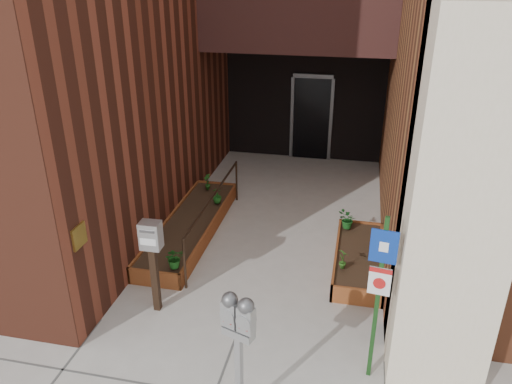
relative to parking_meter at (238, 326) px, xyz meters
The scene contains 14 objects.
ground 1.80m from the parking_meter, 106.93° to the left, with size 80.00×80.00×0.00m, color #9E9991.
planter_left 4.50m from the parking_meter, 116.15° to the left, with size 0.90×3.60×0.30m.
planter_right 3.80m from the parking_meter, 70.08° to the left, with size 0.80×2.20×0.30m.
handrail 4.14m from the parking_meter, 110.18° to the left, with size 0.04×3.34×0.90m.
parking_meter is the anchor object (origin of this frame).
sign_post 1.71m from the parking_meter, 33.18° to the left, with size 0.30×0.09×2.22m.
payment_dropbox 2.32m from the parking_meter, 135.66° to the left, with size 0.29×0.23×1.46m.
shrub_left_a 2.93m from the parking_meter, 125.05° to the left, with size 0.30×0.30×0.34m, color #195618.
shrub_left_b 3.68m from the parking_meter, 126.29° to the left, with size 0.21×0.21×0.38m, color #1C5317.
shrub_left_c 5.04m from the parking_meter, 108.98° to the left, with size 0.18×0.18×0.32m, color #1C5E1A.
shrub_left_d 5.72m from the parking_meter, 110.73° to the left, with size 0.18×0.18×0.35m, color #215D1A.
shrub_right_a 3.69m from the parking_meter, 65.68° to the left, with size 0.20×0.20×0.35m, color #225518.
shrub_right_b 3.10m from the parking_meter, 70.81° to the left, with size 0.18×0.18×0.35m, color #2C601B.
shrub_right_c 4.35m from the parking_meter, 76.70° to the left, with size 0.31×0.31×0.34m, color #17531B.
Camera 1 is at (1.40, -5.17, 4.69)m, focal length 35.00 mm.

